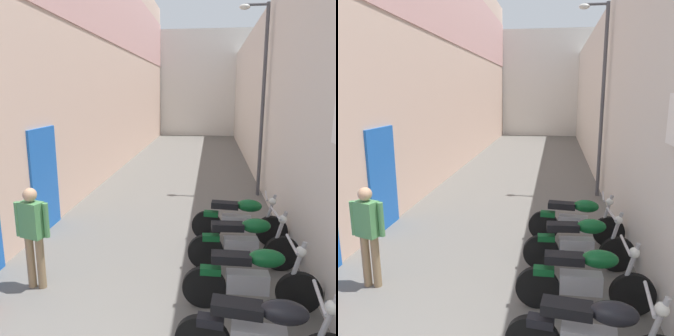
% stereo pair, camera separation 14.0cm
% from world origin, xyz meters
% --- Properties ---
extents(ground_plane, '(38.48, 38.48, 0.00)m').
position_xyz_m(ground_plane, '(0.00, 9.24, 0.00)').
color(ground_plane, '#66635E').
extents(building_left, '(0.45, 22.48, 8.18)m').
position_xyz_m(building_left, '(-2.70, 11.20, 4.13)').
color(building_left, beige).
rests_on(building_left, ground).
extents(building_right, '(0.45, 22.48, 5.37)m').
position_xyz_m(building_right, '(2.71, 11.24, 2.68)').
color(building_right, beige).
rests_on(building_right, ground).
extents(building_far_end, '(8.02, 2.00, 6.95)m').
position_xyz_m(building_far_end, '(0.00, 23.48, 3.48)').
color(building_far_end, silver).
rests_on(building_far_end, ground).
extents(motorcycle_second, '(1.85, 0.58, 1.04)m').
position_xyz_m(motorcycle_second, '(1.57, 2.13, 0.50)').
color(motorcycle_second, black).
rests_on(motorcycle_second, ground).
extents(motorcycle_third, '(1.85, 0.58, 1.04)m').
position_xyz_m(motorcycle_third, '(1.57, 3.24, 0.50)').
color(motorcycle_third, black).
rests_on(motorcycle_third, ground).
extents(motorcycle_fourth, '(1.85, 0.58, 1.04)m').
position_xyz_m(motorcycle_fourth, '(1.57, 4.36, 0.50)').
color(motorcycle_fourth, black).
rests_on(motorcycle_fourth, ground).
extents(motorcycle_fifth, '(1.85, 0.58, 1.04)m').
position_xyz_m(motorcycle_fifth, '(1.57, 5.40, 0.50)').
color(motorcycle_fifth, black).
rests_on(motorcycle_fifth, ground).
extents(pedestrian_mid_alley, '(0.52, 0.29, 1.57)m').
position_xyz_m(pedestrian_mid_alley, '(-1.59, 3.42, 0.92)').
color(pedestrian_mid_alley, '#8C7251').
rests_on(pedestrian_mid_alley, ground).
extents(street_lamp, '(0.79, 0.18, 5.18)m').
position_xyz_m(street_lamp, '(2.28, 8.73, 3.00)').
color(street_lamp, '#47474C').
rests_on(street_lamp, ground).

